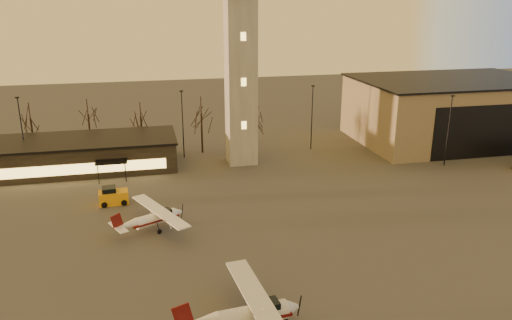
# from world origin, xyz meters

# --- Properties ---
(ground) EXTENTS (220.00, 220.00, 0.00)m
(ground) POSITION_xyz_m (0.00, 0.00, 0.00)
(ground) COLOR #3E3C39
(ground) RESTS_ON ground
(control_tower) EXTENTS (6.80, 6.80, 32.60)m
(control_tower) POSITION_xyz_m (0.00, 30.00, 16.33)
(control_tower) COLOR gray
(control_tower) RESTS_ON ground
(hangar) EXTENTS (30.60, 20.60, 10.30)m
(hangar) POSITION_xyz_m (36.00, 33.98, 5.15)
(hangar) COLOR #937D60
(hangar) RESTS_ON ground
(terminal) EXTENTS (25.40, 12.20, 4.30)m
(terminal) POSITION_xyz_m (-21.99, 31.98, 2.16)
(terminal) COLOR black
(terminal) RESTS_ON ground
(light_poles) EXTENTS (58.50, 12.25, 10.14)m
(light_poles) POSITION_xyz_m (0.50, 31.00, 5.41)
(light_poles) COLOR black
(light_poles) RESTS_ON ground
(tree_row) EXTENTS (37.20, 9.20, 8.80)m
(tree_row) POSITION_xyz_m (-13.70, 39.16, 5.94)
(tree_row) COLOR black
(tree_row) RESTS_ON ground
(cessna_front) EXTENTS (9.81, 12.37, 3.40)m
(cessna_front) POSITION_xyz_m (-6.73, -8.51, 1.16)
(cessna_front) COLOR silver
(cessna_front) RESTS_ON ground
(cessna_rear) EXTENTS (8.35, 10.01, 2.87)m
(cessna_rear) POSITION_xyz_m (-12.83, 10.11, 0.98)
(cessna_rear) COLOR white
(cessna_rear) RESTS_ON ground
(service_cart) EXTENTS (3.41, 2.31, 2.08)m
(service_cart) POSITION_xyz_m (-17.59, 17.99, 0.80)
(service_cart) COLOR #F2A00E
(service_cart) RESTS_ON ground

